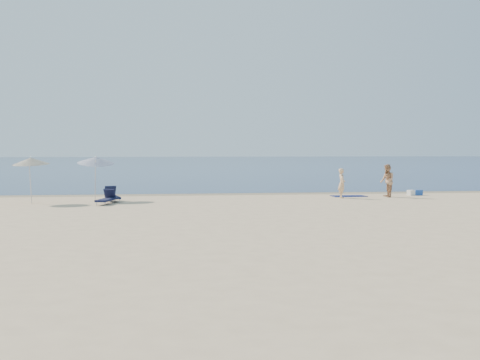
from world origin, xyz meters
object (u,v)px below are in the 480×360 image
at_px(person_left, 342,183).
at_px(blue_cooler, 418,193).
at_px(person_right, 387,181).
at_px(umbrella_near, 96,160).

distance_m(person_left, blue_cooler, 5.18).
bearing_deg(person_right, person_left, -80.70).
relative_size(person_right, umbrella_near, 0.74).
xyz_separation_m(person_right, umbrella_near, (-15.53, -0.06, 1.16)).
bearing_deg(blue_cooler, umbrella_near, -171.88).
relative_size(person_left, umbrella_near, 0.66).
height_order(person_right, umbrella_near, umbrella_near).
xyz_separation_m(person_left, umbrella_near, (-12.89, 0.21, 1.27)).
relative_size(person_right, blue_cooler, 4.26).
xyz_separation_m(person_right, blue_cooler, (2.31, 1.13, -0.75)).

